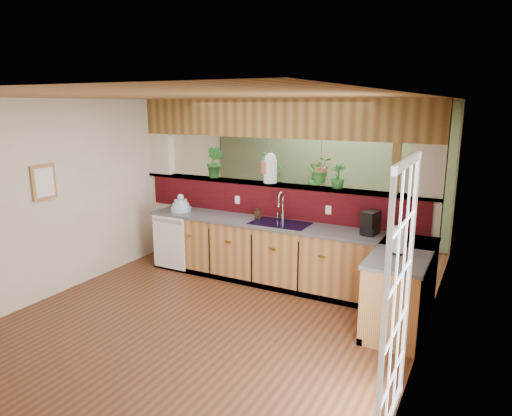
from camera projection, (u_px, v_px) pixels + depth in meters
The scene contains 28 objects.
ground at pixel (230, 306), 5.84m from camera, with size 4.60×7.00×0.01m, color #502B18.
ceiling at pixel (227, 98), 5.26m from camera, with size 4.60×7.00×0.01m, color brown.
wall_back at pixel (325, 171), 8.57m from camera, with size 4.60×0.02×2.60m, color beige.
wall_left at pixel (92, 191), 6.59m from camera, with size 0.02×7.00×2.60m, color beige.
wall_right at pixel (428, 231), 4.51m from camera, with size 0.02×7.00×2.60m, color beige.
pass_through_partition at pixel (278, 197), 6.72m from camera, with size 4.60×0.21×2.60m.
pass_through_ledge at pixel (276, 185), 6.70m from camera, with size 4.60×0.21×0.04m, color brown.
header_beam at pixel (277, 119), 6.48m from camera, with size 4.60×0.15×0.55m, color brown.
sage_backwall at pixel (324, 171), 8.55m from camera, with size 4.55×0.02×2.55m, color #5C6F4B.
countertop at pixel (316, 263), 6.11m from camera, with size 4.14×1.52×0.90m.
dishwasher at pixel (169, 242), 6.98m from camera, with size 0.58×0.03×0.82m.
navy_sink at pixel (280, 229), 6.38m from camera, with size 0.82×0.50×0.18m.
french_door at pixel (397, 304), 3.46m from camera, with size 0.06×1.02×2.16m, color white.
framed_print at pixel (44, 182), 5.83m from camera, with size 0.04×0.35×0.45m.
faucet at pixel (281, 205), 6.48m from camera, with size 0.19×0.18×0.42m.
dish_stack at pixel (181, 206), 7.06m from camera, with size 0.31×0.31×0.28m.
soap_dispenser at pixel (258, 212), 6.61m from camera, with size 0.09×0.09×0.20m, color #342213.
coffee_maker at pixel (370, 224), 5.80m from camera, with size 0.16×0.27×0.30m.
paper_towel at pixel (399, 241), 5.04m from camera, with size 0.15×0.15×0.33m.
glass_jar at pixel (270, 168), 6.69m from camera, with size 0.20×0.20×0.44m.
ledge_plant_left at pixel (215, 162), 7.11m from camera, with size 0.28×0.22×0.50m, color #1F551E.
ledge_plant_right at pixel (338, 176), 6.23m from camera, with size 0.19×0.19×0.34m, color #1F551E.
hanging_plant_a at pixel (268, 155), 6.67m from camera, with size 0.25×0.20×0.56m.
hanging_plant_b at pixel (321, 159), 6.29m from camera, with size 0.41×0.39×0.53m.
shelving_console at pixel (300, 213), 8.71m from camera, with size 1.42×0.38×0.95m, color black.
shelf_plant_a at pixel (277, 174), 8.77m from camera, with size 0.24×0.17×0.46m, color #1F551E.
shelf_plant_b at pixel (314, 177), 8.43m from camera, with size 0.26×0.26×0.47m, color #1F551E.
floor_plant at pixel (357, 239), 7.44m from camera, with size 0.67×0.58×0.74m, color #1F551E.
Camera 1 is at (2.81, -4.64, 2.53)m, focal length 32.00 mm.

